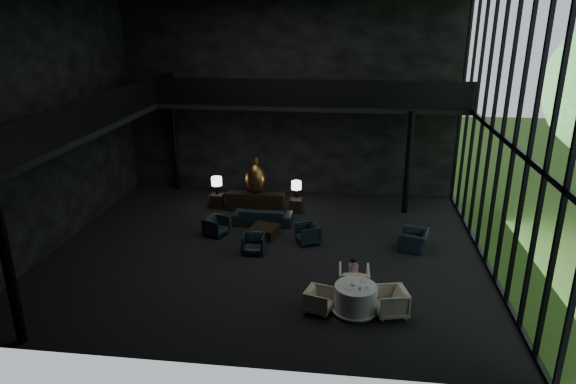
# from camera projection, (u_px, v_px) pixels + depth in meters

# --- Properties ---
(floor) EXTENTS (14.00, 12.00, 0.02)m
(floor) POSITION_uv_depth(u_px,v_px,m) (268.00, 249.00, 17.00)
(floor) COLOR black
(floor) RESTS_ON ground
(wall_back) EXTENTS (14.00, 0.04, 8.00)m
(wall_back) POSITION_uv_depth(u_px,v_px,m) (290.00, 100.00, 21.31)
(wall_back) COLOR black
(wall_back) RESTS_ON ground
(wall_front) EXTENTS (14.00, 0.04, 8.00)m
(wall_front) POSITION_uv_depth(u_px,v_px,m) (216.00, 196.00, 10.06)
(wall_front) COLOR black
(wall_front) RESTS_ON ground
(wall_left) EXTENTS (0.04, 12.00, 8.00)m
(wall_left) POSITION_uv_depth(u_px,v_px,m) (52.00, 125.00, 16.50)
(wall_left) COLOR black
(wall_left) RESTS_ON ground
(curtain_wall) EXTENTS (0.20, 12.00, 8.00)m
(curtain_wall) POSITION_uv_depth(u_px,v_px,m) (502.00, 137.00, 14.87)
(curtain_wall) COLOR black
(curtain_wall) RESTS_ON ground
(mezzanine_left) EXTENTS (2.00, 12.00, 0.25)m
(mezzanine_left) POSITION_uv_depth(u_px,v_px,m) (81.00, 126.00, 16.38)
(mezzanine_left) COLOR black
(mezzanine_left) RESTS_ON wall_left
(mezzanine_back) EXTENTS (12.00, 2.00, 0.25)m
(mezzanine_back) POSITION_uv_depth(u_px,v_px,m) (312.00, 104.00, 20.25)
(mezzanine_back) COLOR black
(mezzanine_back) RESTS_ON wall_back
(railing_left) EXTENTS (0.06, 12.00, 1.00)m
(railing_left) POSITION_uv_depth(u_px,v_px,m) (108.00, 108.00, 16.07)
(railing_left) COLOR black
(railing_left) RESTS_ON mezzanine_left
(railing_back) EXTENTS (12.00, 0.06, 1.00)m
(railing_back) POSITION_uv_depth(u_px,v_px,m) (310.00, 93.00, 19.12)
(railing_back) COLOR black
(railing_back) RESTS_ON mezzanine_back
(column_sw) EXTENTS (0.24, 0.24, 4.00)m
(column_sw) POSITION_uv_depth(u_px,v_px,m) (8.00, 266.00, 11.58)
(column_sw) COLOR black
(column_sw) RESTS_ON floor
(column_nw) EXTENTS (0.24, 0.24, 4.00)m
(column_nw) POSITION_uv_depth(u_px,v_px,m) (175.00, 145.00, 22.27)
(column_nw) COLOR black
(column_nw) RESTS_ON floor
(column_ne) EXTENTS (0.24, 0.24, 4.00)m
(column_ne) POSITION_uv_depth(u_px,v_px,m) (408.00, 163.00, 19.53)
(column_ne) COLOR black
(column_ne) RESTS_ON floor
(console) EXTENTS (2.28, 0.52, 0.73)m
(console) POSITION_uv_depth(u_px,v_px,m) (255.00, 202.00, 20.28)
(console) COLOR black
(console) RESTS_ON floor
(bronze_urn) EXTENTS (0.78, 0.78, 1.45)m
(bronze_urn) POSITION_uv_depth(u_px,v_px,m) (255.00, 177.00, 20.02)
(bronze_urn) COLOR #A96B31
(bronze_urn) RESTS_ON console
(side_table_left) EXTENTS (0.49, 0.49, 0.54)m
(side_table_left) POSITION_uv_depth(u_px,v_px,m) (217.00, 201.00, 20.65)
(side_table_left) COLOR black
(side_table_left) RESTS_ON floor
(table_lamp_left) EXTENTS (0.42, 0.42, 0.70)m
(table_lamp_left) POSITION_uv_depth(u_px,v_px,m) (217.00, 182.00, 20.44)
(table_lamp_left) COLOR black
(table_lamp_left) RESTS_ON side_table_left
(side_table_right) EXTENTS (0.48, 0.48, 0.53)m
(side_table_right) POSITION_uv_depth(u_px,v_px,m) (296.00, 205.00, 20.15)
(side_table_right) COLOR black
(side_table_right) RESTS_ON floor
(table_lamp_right) EXTENTS (0.40, 0.40, 0.66)m
(table_lamp_right) POSITION_uv_depth(u_px,v_px,m) (296.00, 186.00, 20.10)
(table_lamp_right) COLOR black
(table_lamp_right) RESTS_ON side_table_right
(sofa) EXTENTS (2.23, 0.66, 0.87)m
(sofa) POSITION_uv_depth(u_px,v_px,m) (263.00, 213.00, 18.93)
(sofa) COLOR #293343
(sofa) RESTS_ON floor
(lounge_armchair_west) EXTENTS (0.83, 0.85, 0.68)m
(lounge_armchair_west) POSITION_uv_depth(u_px,v_px,m) (216.00, 226.00, 18.00)
(lounge_armchair_west) COLOR #25373F
(lounge_armchair_west) RESTS_ON floor
(lounge_armchair_east) EXTENTS (0.87, 0.89, 0.71)m
(lounge_armchair_east) POSITION_uv_depth(u_px,v_px,m) (308.00, 233.00, 17.37)
(lounge_armchair_east) COLOR black
(lounge_armchair_east) RESTS_ON floor
(lounge_armchair_south) EXTENTS (0.65, 0.61, 0.67)m
(lounge_armchair_south) POSITION_uv_depth(u_px,v_px,m) (254.00, 243.00, 16.66)
(lounge_armchair_south) COLOR black
(lounge_armchair_south) RESTS_ON floor
(window_armchair) EXTENTS (0.80, 1.03, 0.80)m
(window_armchair) POSITION_uv_depth(u_px,v_px,m) (414.00, 238.00, 16.90)
(window_armchair) COLOR black
(window_armchair) RESTS_ON floor
(coffee_table) EXTENTS (1.07, 1.07, 0.39)m
(coffee_table) POSITION_uv_depth(u_px,v_px,m) (264.00, 231.00, 17.91)
(coffee_table) COLOR black
(coffee_table) RESTS_ON floor
(dining_table) EXTENTS (1.25, 1.25, 0.75)m
(dining_table) POSITION_uv_depth(u_px,v_px,m) (355.00, 300.00, 13.36)
(dining_table) COLOR white
(dining_table) RESTS_ON floor
(dining_chair_north) EXTENTS (0.94, 0.88, 0.95)m
(dining_chair_north) POSITION_uv_depth(u_px,v_px,m) (354.00, 278.00, 14.20)
(dining_chair_north) COLOR #BBA892
(dining_chair_north) RESTS_ON floor
(dining_chair_east) EXTENTS (0.92, 0.96, 0.83)m
(dining_chair_east) POSITION_uv_depth(u_px,v_px,m) (391.00, 300.00, 13.20)
(dining_chair_east) COLOR silver
(dining_chair_east) RESTS_ON floor
(dining_chair_west) EXTENTS (0.71, 0.73, 0.62)m
(dining_chair_west) POSITION_uv_depth(u_px,v_px,m) (319.00, 300.00, 13.40)
(dining_chair_west) COLOR beige
(dining_chair_west) RESTS_ON floor
(child) EXTENTS (0.27, 0.27, 0.58)m
(child) POSITION_uv_depth(u_px,v_px,m) (353.00, 268.00, 14.19)
(child) COLOR #DCA7B8
(child) RESTS_ON dining_chair_north
(plate_a) EXTENTS (0.23, 0.23, 0.01)m
(plate_a) POSITION_uv_depth(u_px,v_px,m) (349.00, 288.00, 13.12)
(plate_a) COLOR white
(plate_a) RESTS_ON dining_table
(plate_b) EXTENTS (0.25, 0.25, 0.02)m
(plate_b) POSITION_uv_depth(u_px,v_px,m) (364.00, 281.00, 13.47)
(plate_b) COLOR white
(plate_b) RESTS_ON dining_table
(saucer) EXTENTS (0.19, 0.19, 0.01)m
(saucer) POSITION_uv_depth(u_px,v_px,m) (368.00, 289.00, 13.08)
(saucer) COLOR white
(saucer) RESTS_ON dining_table
(coffee_cup) EXTENTS (0.09, 0.09, 0.06)m
(coffee_cup) POSITION_uv_depth(u_px,v_px,m) (367.00, 287.00, 13.09)
(coffee_cup) COLOR white
(coffee_cup) RESTS_ON saucer
(cereal_bowl) EXTENTS (0.15, 0.15, 0.07)m
(cereal_bowl) POSITION_uv_depth(u_px,v_px,m) (354.00, 284.00, 13.25)
(cereal_bowl) COLOR white
(cereal_bowl) RESTS_ON dining_table
(cream_pot) EXTENTS (0.08, 0.08, 0.08)m
(cream_pot) POSITION_uv_depth(u_px,v_px,m) (360.00, 289.00, 13.01)
(cream_pot) COLOR #99999E
(cream_pot) RESTS_ON dining_table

